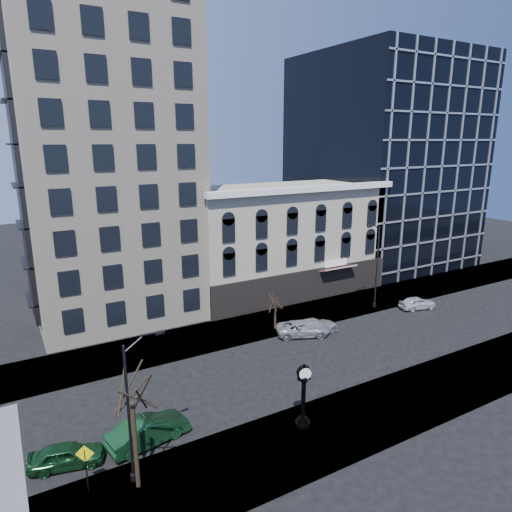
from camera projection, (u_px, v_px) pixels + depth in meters
ground at (259, 374)px, 34.19m from camera, size 160.00×160.00×0.00m
sidewalk_far at (215, 335)px, 40.91m from camera, size 160.00×6.00×0.12m
sidewalk_near at (326, 430)px, 27.45m from camera, size 160.00×6.00×0.12m
cream_tower at (101, 114)px, 42.33m from camera, size 15.90×15.40×42.50m
victorian_row at (280, 240)px, 51.84m from camera, size 22.60×11.19×12.50m
glass_office at (382, 162)px, 63.68m from camera, size 20.00×20.15×28.00m
street_clock at (303, 398)px, 27.42m from camera, size 0.94×0.94×4.12m
street_lamp_near at (137, 371)px, 22.25m from camera, size 2.05×0.54×7.95m
street_lamp_far at (375, 244)px, 45.40m from camera, size 2.31×0.85×9.10m
bare_tree_near at (131, 383)px, 21.56m from camera, size 4.43×4.43×7.61m
bare_tree_far at (275, 299)px, 41.43m from camera, size 2.21×2.21×3.79m
warning_sign at (85, 461)px, 22.04m from camera, size 0.82×0.41×2.71m
car_near_a at (66, 455)px, 24.41m from camera, size 4.12×2.37×1.32m
car_near_b at (148, 430)px, 26.27m from camera, size 5.03×2.54×1.58m
car_far_a at (303, 329)px, 40.75m from camera, size 5.23×3.88×1.32m
car_far_b at (315, 326)px, 41.26m from camera, size 4.67×2.03×1.34m
car_far_c at (417, 303)px, 47.16m from camera, size 4.06×2.35×1.30m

